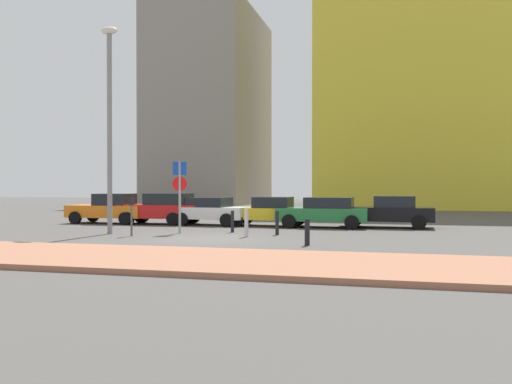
{
  "coord_description": "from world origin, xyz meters",
  "views": [
    {
      "loc": [
        6.57,
        -18.6,
        1.96
      ],
      "look_at": [
        0.82,
        3.9,
        1.68
      ],
      "focal_mm": 37.66,
      "sensor_mm": 36.0,
      "label": 1
    }
  ],
  "objects_px": {
    "parking_sign_post": "(180,188)",
    "traffic_bollard_near": "(232,221)",
    "traffic_bollard_far": "(307,232)",
    "traffic_bollard_edge": "(277,223)",
    "parked_car_black": "(388,211)",
    "traffic_bollard_mid": "(246,223)",
    "parked_car_red": "(164,208)",
    "parked_car_yellow": "(269,211)",
    "street_lamp": "(110,115)",
    "parked_car_white": "(208,211)",
    "parking_meter": "(132,211)",
    "parked_car_orange": "(110,208)",
    "parked_car_green": "(324,211)"
  },
  "relations": [
    {
      "from": "street_lamp",
      "to": "parking_sign_post",
      "type": "bearing_deg",
      "value": 19.85
    },
    {
      "from": "parking_sign_post",
      "to": "traffic_bollard_near",
      "type": "height_order",
      "value": "parking_sign_post"
    },
    {
      "from": "traffic_bollard_near",
      "to": "traffic_bollard_mid",
      "type": "relative_size",
      "value": 0.85
    },
    {
      "from": "street_lamp",
      "to": "traffic_bollard_far",
      "type": "distance_m",
      "value": 9.74
    },
    {
      "from": "parked_car_red",
      "to": "traffic_bollard_far",
      "type": "xyz_separation_m",
      "value": [
        8.58,
        -7.85,
        -0.38
      ]
    },
    {
      "from": "parked_car_black",
      "to": "traffic_bollard_far",
      "type": "height_order",
      "value": "parked_car_black"
    },
    {
      "from": "parked_car_green",
      "to": "traffic_bollard_far",
      "type": "distance_m",
      "value": 7.66
    },
    {
      "from": "parked_car_orange",
      "to": "traffic_bollard_mid",
      "type": "height_order",
      "value": "parked_car_orange"
    },
    {
      "from": "parked_car_orange",
      "to": "street_lamp",
      "type": "bearing_deg",
      "value": -60.46
    },
    {
      "from": "traffic_bollard_near",
      "to": "street_lamp",
      "type": "bearing_deg",
      "value": -157.86
    },
    {
      "from": "parked_car_black",
      "to": "traffic_bollard_near",
      "type": "distance_m",
      "value": 7.56
    },
    {
      "from": "parked_car_white",
      "to": "traffic_bollard_near",
      "type": "relative_size",
      "value": 4.68
    },
    {
      "from": "parking_meter",
      "to": "traffic_bollard_mid",
      "type": "bearing_deg",
      "value": 10.05
    },
    {
      "from": "parked_car_white",
      "to": "traffic_bollard_edge",
      "type": "xyz_separation_m",
      "value": [
        4.48,
        -4.43,
        -0.24
      ]
    },
    {
      "from": "traffic_bollard_near",
      "to": "traffic_bollard_mid",
      "type": "height_order",
      "value": "traffic_bollard_mid"
    },
    {
      "from": "parked_car_white",
      "to": "traffic_bollard_far",
      "type": "relative_size",
      "value": 4.91
    },
    {
      "from": "parking_meter",
      "to": "traffic_bollard_edge",
      "type": "bearing_deg",
      "value": 18.92
    },
    {
      "from": "traffic_bollard_mid",
      "to": "parked_car_white",
      "type": "bearing_deg",
      "value": 122.61
    },
    {
      "from": "traffic_bollard_far",
      "to": "traffic_bollard_edge",
      "type": "height_order",
      "value": "traffic_bollard_edge"
    },
    {
      "from": "traffic_bollard_mid",
      "to": "traffic_bollard_near",
      "type": "bearing_deg",
      "value": 121.85
    },
    {
      "from": "traffic_bollard_near",
      "to": "traffic_bollard_mid",
      "type": "distance_m",
      "value": 2.06
    },
    {
      "from": "parked_car_green",
      "to": "parking_sign_post",
      "type": "height_order",
      "value": "parking_sign_post"
    },
    {
      "from": "parked_car_white",
      "to": "parking_meter",
      "type": "relative_size",
      "value": 2.87
    },
    {
      "from": "parked_car_red",
      "to": "parking_meter",
      "type": "xyz_separation_m",
      "value": [
        1.47,
        -6.28,
        0.15
      ]
    },
    {
      "from": "parked_car_red",
      "to": "parked_car_orange",
      "type": "bearing_deg",
      "value": -176.08
    },
    {
      "from": "parked_car_red",
      "to": "parked_car_yellow",
      "type": "relative_size",
      "value": 1.05
    },
    {
      "from": "parked_car_orange",
      "to": "parking_meter",
      "type": "bearing_deg",
      "value": -54.24
    },
    {
      "from": "parked_car_white",
      "to": "parked_car_green",
      "type": "xyz_separation_m",
      "value": [
        5.82,
        -0.2,
        0.03
      ]
    },
    {
      "from": "traffic_bollard_near",
      "to": "parked_car_black",
      "type": "bearing_deg",
      "value": 33.97
    },
    {
      "from": "parked_car_green",
      "to": "traffic_bollard_far",
      "type": "bearing_deg",
      "value": -87.06
    },
    {
      "from": "parked_car_yellow",
      "to": "parking_sign_post",
      "type": "height_order",
      "value": "parking_sign_post"
    },
    {
      "from": "parked_car_black",
      "to": "traffic_bollard_mid",
      "type": "relative_size",
      "value": 4.1
    },
    {
      "from": "parked_car_orange",
      "to": "parked_car_white",
      "type": "relative_size",
      "value": 0.97
    },
    {
      "from": "parking_sign_post",
      "to": "street_lamp",
      "type": "xyz_separation_m",
      "value": [
        -2.64,
        -0.95,
        2.96
      ]
    },
    {
      "from": "parked_car_white",
      "to": "street_lamp",
      "type": "height_order",
      "value": "street_lamp"
    },
    {
      "from": "parked_car_yellow",
      "to": "traffic_bollard_edge",
      "type": "relative_size",
      "value": 4.21
    },
    {
      "from": "traffic_bollard_near",
      "to": "parking_sign_post",
      "type": "bearing_deg",
      "value": -154.91
    },
    {
      "from": "street_lamp",
      "to": "traffic_bollard_mid",
      "type": "relative_size",
      "value": 7.85
    },
    {
      "from": "parking_sign_post",
      "to": "traffic_bollard_near",
      "type": "bearing_deg",
      "value": 25.09
    },
    {
      "from": "parked_car_yellow",
      "to": "traffic_bollard_edge",
      "type": "distance_m",
      "value": 4.73
    },
    {
      "from": "parking_sign_post",
      "to": "parking_meter",
      "type": "relative_size",
      "value": 2.0
    },
    {
      "from": "parked_car_green",
      "to": "traffic_bollard_mid",
      "type": "distance_m",
      "value": 5.78
    },
    {
      "from": "traffic_bollard_mid",
      "to": "traffic_bollard_edge",
      "type": "xyz_separation_m",
      "value": [
        0.97,
        1.06,
        -0.06
      ]
    },
    {
      "from": "parking_sign_post",
      "to": "parking_meter",
      "type": "distance_m",
      "value": 2.28
    },
    {
      "from": "parked_car_orange",
      "to": "street_lamp",
      "type": "xyz_separation_m",
      "value": [
        3.08,
        -5.43,
        4.05
      ]
    },
    {
      "from": "parked_car_red",
      "to": "traffic_bollard_mid",
      "type": "distance_m",
      "value": 8.05
    },
    {
      "from": "traffic_bollard_far",
      "to": "parked_car_green",
      "type": "bearing_deg",
      "value": 92.94
    },
    {
      "from": "street_lamp",
      "to": "traffic_bollard_mid",
      "type": "distance_m",
      "value": 7.14
    },
    {
      "from": "parked_car_orange",
      "to": "parking_meter",
      "type": "xyz_separation_m",
      "value": [
        4.38,
        -6.08,
        0.18
      ]
    },
    {
      "from": "parked_car_red",
      "to": "parking_sign_post",
      "type": "distance_m",
      "value": 5.56
    }
  ]
}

